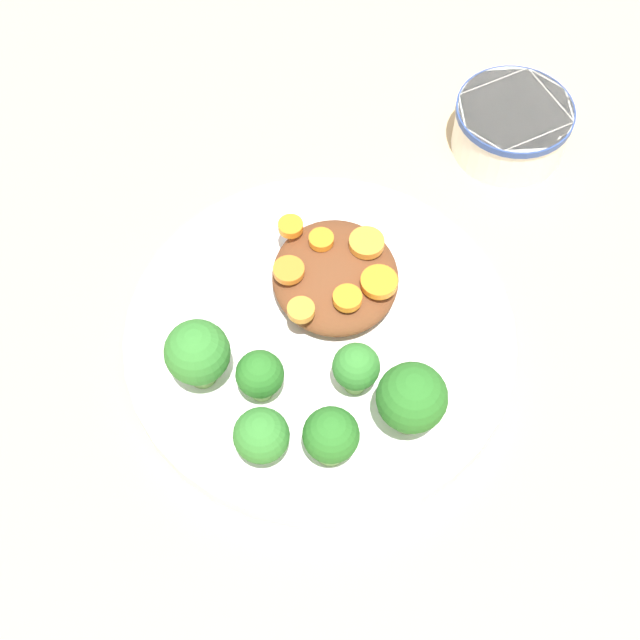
{
  "coord_description": "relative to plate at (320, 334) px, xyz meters",
  "views": [
    {
      "loc": [
        0.31,
        -0.02,
        0.57
      ],
      "look_at": [
        0.0,
        0.0,
        0.03
      ],
      "focal_mm": 50.0,
      "sensor_mm": 36.0,
      "label": 1
    }
  ],
  "objects": [
    {
      "name": "broccoli_floret_2",
      "position": [
        0.03,
        -0.08,
        0.04
      ],
      "size": [
        0.04,
        0.04,
        0.06
      ],
      "color": "#759E51",
      "rests_on": "plate"
    },
    {
      "name": "carrot_slice_0",
      "position": [
        -0.03,
        -0.02,
        0.04
      ],
      "size": [
        0.02,
        0.02,
        0.01
      ],
      "primitive_type": "cylinder",
      "color": "orange",
      "rests_on": "stew_mound"
    },
    {
      "name": "carrot_slice_3",
      "position": [
        -0.05,
        0.04,
        0.04
      ],
      "size": [
        0.03,
        0.03,
        0.01
      ],
      "primitive_type": "cylinder",
      "color": "orange",
      "rests_on": "stew_mound"
    },
    {
      "name": "stew_mound",
      "position": [
        -0.04,
        0.01,
        0.02
      ],
      "size": [
        0.1,
        0.09,
        0.03
      ],
      "primitive_type": "ellipsoid",
      "color": "brown",
      "rests_on": "plate"
    },
    {
      "name": "carrot_slice_6",
      "position": [
        -0.02,
        0.04,
        0.04
      ],
      "size": [
        0.03,
        0.03,
        0.01
      ],
      "primitive_type": "cylinder",
      "color": "orange",
      "rests_on": "stew_mound"
    },
    {
      "name": "carrot_slice_5",
      "position": [
        -0.06,
        0.01,
        0.04
      ],
      "size": [
        0.02,
        0.02,
        0.01
      ],
      "primitive_type": "cylinder",
      "color": "orange",
      "rests_on": "stew_mound"
    },
    {
      "name": "dip_bowl",
      "position": [
        -0.17,
        0.17,
        0.01
      ],
      "size": [
        0.09,
        0.09,
        0.04
      ],
      "color": "white",
      "rests_on": "ground_plane"
    },
    {
      "name": "ground_plane",
      "position": [
        0.0,
        0.0,
        -0.01
      ],
      "size": [
        4.0,
        4.0,
        0.0
      ],
      "primitive_type": "plane",
      "color": "tan"
    },
    {
      "name": "broccoli_floret_0",
      "position": [
        0.09,
        -0.04,
        0.03
      ],
      "size": [
        0.04,
        0.04,
        0.05
      ],
      "color": "#759E51",
      "rests_on": "plate"
    },
    {
      "name": "broccoli_floret_5",
      "position": [
        0.07,
        0.05,
        0.04
      ],
      "size": [
        0.05,
        0.05,
        0.06
      ],
      "color": "#7FA85B",
      "rests_on": "plate"
    },
    {
      "name": "carrot_slice_4",
      "position": [
        -0.07,
        -0.02,
        0.04
      ],
      "size": [
        0.02,
        0.02,
        0.01
      ],
      "primitive_type": "cylinder",
      "color": "orange",
      "rests_on": "stew_mound"
    },
    {
      "name": "plate",
      "position": [
        0.0,
        0.0,
        0.0
      ],
      "size": [
        0.28,
        0.28,
        0.02
      ],
      "color": "white",
      "rests_on": "ground_plane"
    },
    {
      "name": "broccoli_floret_1",
      "position": [
        0.04,
        0.02,
        0.03
      ],
      "size": [
        0.03,
        0.03,
        0.04
      ],
      "color": "#759E51",
      "rests_on": "plate"
    },
    {
      "name": "broccoli_floret_3",
      "position": [
        0.05,
        -0.04,
        0.03
      ],
      "size": [
        0.03,
        0.03,
        0.04
      ],
      "color": "#759E51",
      "rests_on": "plate"
    },
    {
      "name": "broccoli_floret_4",
      "position": [
        0.09,
        0.0,
        0.03
      ],
      "size": [
        0.04,
        0.04,
        0.05
      ],
      "color": "#759E51",
      "rests_on": "plate"
    },
    {
      "name": "carrot_slice_1",
      "position": [
        -0.01,
        0.02,
        0.04
      ],
      "size": [
        0.02,
        0.02,
        0.01
      ],
      "primitive_type": "cylinder",
      "color": "orange",
      "rests_on": "stew_mound"
    },
    {
      "name": "carrot_slice_2",
      "position": [
        -0.0,
        -0.01,
        0.04
      ],
      "size": [
        0.02,
        0.02,
        0.01
      ],
      "primitive_type": "cylinder",
      "color": "orange",
      "rests_on": "stew_mound"
    }
  ]
}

